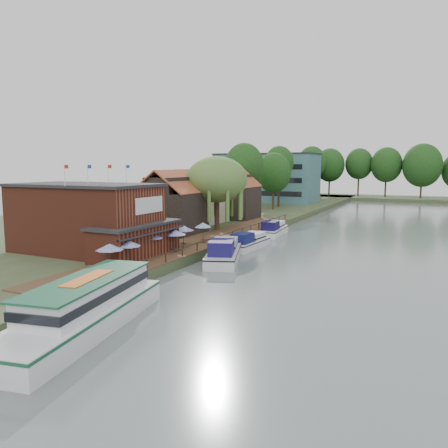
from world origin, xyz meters
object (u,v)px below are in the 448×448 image
at_px(willow, 217,194).
at_px(umbrella_5, 203,233).
at_px(cottage_c, 235,194).
at_px(umbrella_0, 110,257).
at_px(cottage_b, 189,197).
at_px(umbrella_3, 175,241).
at_px(cruiser_2, 273,227).
at_px(umbrella_2, 152,245).
at_px(tour_boat, 82,306).
at_px(cruiser_1, 249,240).
at_px(cruiser_0, 224,249).
at_px(hotel_block, 267,178).
at_px(pub, 100,219).
at_px(cottage_a, 171,202).
at_px(umbrella_1, 129,253).
at_px(swan, 124,292).
at_px(umbrella_4, 183,236).

distance_m(willow, umbrella_5, 11.38).
bearing_deg(cottage_c, umbrella_0, -81.00).
height_order(cottage_b, umbrella_5, cottage_b).
distance_m(cottage_c, umbrella_3, 31.34).
height_order(umbrella_5, cruiser_2, umbrella_5).
distance_m(umbrella_2, tour_boat, 17.26).
distance_m(umbrella_2, cruiser_1, 14.29).
distance_m(umbrella_2, cruiser_0, 7.62).
bearing_deg(umbrella_2, hotel_block, 101.24).
height_order(pub, cruiser_2, pub).
height_order(cottage_a, umbrella_2, cottage_a).
height_order(umbrella_1, umbrella_2, same).
relative_size(umbrella_5, swan, 5.40).
distance_m(pub, swan, 13.32).
relative_size(cottage_a, umbrella_1, 3.62).
bearing_deg(cruiser_2, cottage_b, 177.37).
height_order(umbrella_0, cruiser_2, umbrella_0).
relative_size(cottage_b, cruiser_0, 0.90).
relative_size(umbrella_2, umbrella_5, 1.00).
bearing_deg(pub, cottage_b, 99.09).
relative_size(cottage_b, umbrella_0, 3.99).
bearing_deg(cottage_c, umbrella_1, -79.99).
relative_size(umbrella_3, umbrella_5, 1.00).
xyz_separation_m(pub, cottage_b, (-4.00, 25.00, 0.60)).
bearing_deg(cottage_b, cottage_a, -73.30).
bearing_deg(umbrella_3, umbrella_2, -106.84).
bearing_deg(tour_boat, cruiser_1, 81.43).
distance_m(hotel_block, cruiser_0, 68.03).
relative_size(cottage_b, umbrella_1, 4.04).
bearing_deg(umbrella_5, pub, -124.66).
height_order(hotel_block, umbrella_5, hotel_block).
bearing_deg(cruiser_1, willow, 144.33).
bearing_deg(cruiser_1, tour_boat, -84.24).
height_order(cottage_b, cottage_c, same).
distance_m(cruiser_0, swan, 14.41).
relative_size(hotel_block, willow, 2.44).
height_order(umbrella_4, cruiser_2, umbrella_4).
height_order(umbrella_5, cruiser_0, umbrella_5).
height_order(pub, hotel_block, hotel_block).
relative_size(willow, tour_boat, 0.71).
height_order(cottage_c, umbrella_5, cottage_c).
bearing_deg(swan, umbrella_4, 102.96).
height_order(pub, umbrella_0, pub).
height_order(cottage_c, umbrella_3, cottage_c).
bearing_deg(umbrella_2, tour_boat, -69.01).
distance_m(umbrella_5, cruiser_1, 5.98).
relative_size(willow, umbrella_2, 4.39).
xyz_separation_m(cruiser_0, tour_boat, (0.82, -21.44, 0.30)).
relative_size(umbrella_1, cruiser_0, 0.22).
bearing_deg(cottage_b, swan, -67.89).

